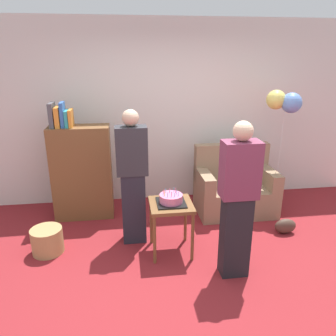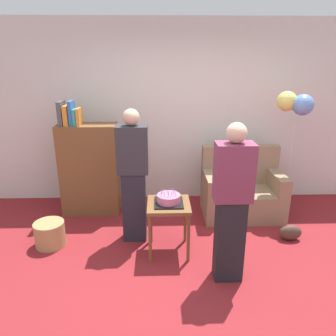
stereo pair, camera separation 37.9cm
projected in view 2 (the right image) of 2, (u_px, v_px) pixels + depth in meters
ground_plane at (188, 274)px, 3.47m from camera, size 8.00×8.00×0.00m
wall_back at (178, 113)px, 4.96m from camera, size 6.00×0.10×2.70m
couch at (241, 191)px, 4.68m from camera, size 1.10×0.70×0.96m
bookshelf at (89, 168)px, 4.62m from camera, size 0.80×0.36×1.62m
side_table at (169, 211)px, 3.70m from camera, size 0.48×0.48×0.62m
birthday_cake at (169, 199)px, 3.65m from camera, size 0.32×0.32×0.17m
person_blowing_candles at (133, 176)px, 3.87m from camera, size 0.36×0.22×1.63m
person_holding_cake at (232, 204)px, 3.15m from camera, size 0.36×0.22×1.63m
wicker_basket at (50, 234)px, 3.94m from camera, size 0.36×0.36×0.30m
handbag at (290, 233)px, 4.07m from camera, size 0.28×0.14×0.20m
balloon_bunch at (295, 103)px, 4.28m from camera, size 0.45×0.37×1.74m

